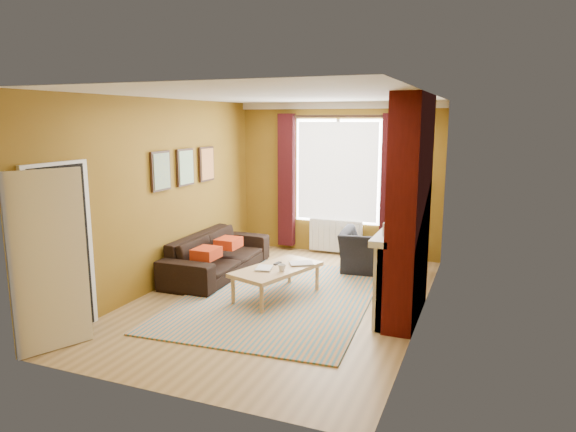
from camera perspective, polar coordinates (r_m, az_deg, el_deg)
The scene contains 12 objects.
ground at distance 7.33m, azimuth -0.73°, elevation -9.21°, with size 5.50×5.50×0.00m, color olive.
room_walls at distance 7.02m, azimuth 4.92°, elevation 1.57°, with size 3.82×5.54×2.83m.
striped_rug at distance 7.37m, azimuth -1.21°, elevation -9.02°, with size 2.78×3.70×0.02m.
sofa at distance 8.44m, azimuth -7.82°, elevation -4.25°, with size 2.27×0.89×0.66m, color black.
armchair at distance 8.60m, azimuth 9.55°, elevation -3.91°, with size 1.07×0.94×0.70m, color black.
coffee_table at distance 7.27m, azimuth -1.27°, elevation -6.09°, with size 1.05×1.47×0.44m.
wicker_stool at distance 8.87m, azimuth 9.27°, elevation -4.38°, with size 0.33×0.33×0.42m.
floor_lamp at distance 8.93m, azimuth 13.75°, elevation 2.36°, with size 0.25×0.25×1.58m.
book_a at distance 7.20m, azimuth -3.53°, elevation -5.77°, with size 0.22×0.29×0.03m, color #999999.
book_b at distance 7.52m, azimuth 1.32°, elevation -5.04°, with size 0.24×0.33×0.03m, color #999999.
mug at distance 7.06m, azimuth -0.69°, elevation -5.78°, with size 0.11×0.11×0.10m, color #999999.
tv_remote at distance 7.41m, azimuth -1.19°, elevation -5.29°, with size 0.07×0.16×0.02m.
Camera 1 is at (2.64, -6.36, 2.50)m, focal length 32.00 mm.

